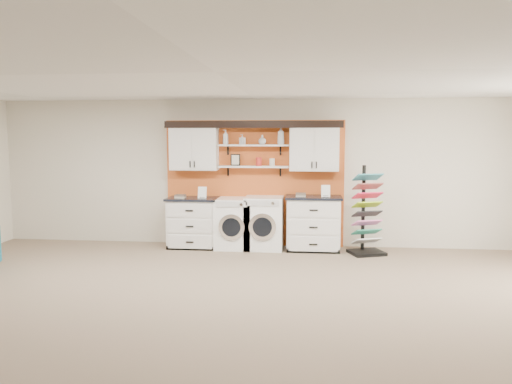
# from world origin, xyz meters

# --- Properties ---
(floor) EXTENTS (10.00, 10.00, 0.00)m
(floor) POSITION_xyz_m (0.00, 0.00, 0.00)
(floor) COLOR #816B57
(floor) RESTS_ON ground
(ceiling) EXTENTS (10.00, 10.00, 0.00)m
(ceiling) POSITION_xyz_m (0.00, 0.00, 2.80)
(ceiling) COLOR white
(ceiling) RESTS_ON wall_back
(wall_back) EXTENTS (10.00, 0.00, 10.00)m
(wall_back) POSITION_xyz_m (0.00, 4.00, 1.40)
(wall_back) COLOR beige
(wall_back) RESTS_ON floor
(accent_panel) EXTENTS (3.40, 0.07, 2.40)m
(accent_panel) POSITION_xyz_m (0.00, 3.96, 1.20)
(accent_panel) COLOR #CC5922
(accent_panel) RESTS_ON wall_back
(upper_cabinet_left) EXTENTS (0.90, 0.35, 0.84)m
(upper_cabinet_left) POSITION_xyz_m (-1.13, 3.79, 1.88)
(upper_cabinet_left) COLOR white
(upper_cabinet_left) RESTS_ON wall_back
(upper_cabinet_right) EXTENTS (0.90, 0.35, 0.84)m
(upper_cabinet_right) POSITION_xyz_m (1.13, 3.79, 1.88)
(upper_cabinet_right) COLOR white
(upper_cabinet_right) RESTS_ON wall_back
(shelf_lower) EXTENTS (1.32, 0.28, 0.03)m
(shelf_lower) POSITION_xyz_m (0.00, 3.80, 1.53)
(shelf_lower) COLOR white
(shelf_lower) RESTS_ON wall_back
(shelf_upper) EXTENTS (1.32, 0.28, 0.03)m
(shelf_upper) POSITION_xyz_m (0.00, 3.80, 1.93)
(shelf_upper) COLOR white
(shelf_upper) RESTS_ON wall_back
(crown_molding) EXTENTS (3.30, 0.41, 0.13)m
(crown_molding) POSITION_xyz_m (0.00, 3.81, 2.33)
(crown_molding) COLOR black
(crown_molding) RESTS_ON wall_back
(picture_frame) EXTENTS (0.18, 0.02, 0.22)m
(picture_frame) POSITION_xyz_m (-0.35, 3.85, 1.66)
(picture_frame) COLOR black
(picture_frame) RESTS_ON shelf_lower
(canister_red) EXTENTS (0.11, 0.11, 0.16)m
(canister_red) POSITION_xyz_m (0.10, 3.80, 1.62)
(canister_red) COLOR red
(canister_red) RESTS_ON shelf_lower
(canister_cream) EXTENTS (0.10, 0.10, 0.14)m
(canister_cream) POSITION_xyz_m (0.35, 3.80, 1.61)
(canister_cream) COLOR silver
(canister_cream) RESTS_ON shelf_lower
(base_cabinet_left) EXTENTS (0.97, 0.66, 0.95)m
(base_cabinet_left) POSITION_xyz_m (-1.13, 3.64, 0.47)
(base_cabinet_left) COLOR white
(base_cabinet_left) RESTS_ON floor
(base_cabinet_right) EXTENTS (1.03, 0.66, 1.00)m
(base_cabinet_right) POSITION_xyz_m (1.13, 3.64, 0.50)
(base_cabinet_right) COLOR white
(base_cabinet_right) RESTS_ON floor
(washer) EXTENTS (0.68, 0.71, 0.95)m
(washer) POSITION_xyz_m (-0.35, 3.64, 0.47)
(washer) COLOR white
(washer) RESTS_ON floor
(dryer) EXTENTS (0.70, 0.71, 0.98)m
(dryer) POSITION_xyz_m (0.22, 3.64, 0.49)
(dryer) COLOR white
(dryer) RESTS_ON floor
(sample_rack) EXTENTS (0.70, 0.65, 1.59)m
(sample_rack) POSITION_xyz_m (2.07, 3.42, 0.51)
(sample_rack) COLOR black
(sample_rack) RESTS_ON floor
(soap_bottle_a) EXTENTS (0.14, 0.14, 0.27)m
(soap_bottle_a) POSITION_xyz_m (-0.53, 3.80, 2.08)
(soap_bottle_a) COLOR silver
(soap_bottle_a) RESTS_ON shelf_upper
(soap_bottle_b) EXTENTS (0.12, 0.12, 0.19)m
(soap_bottle_b) POSITION_xyz_m (-0.21, 3.80, 2.04)
(soap_bottle_b) COLOR silver
(soap_bottle_b) RESTS_ON shelf_upper
(soap_bottle_c) EXTENTS (0.18, 0.18, 0.18)m
(soap_bottle_c) POSITION_xyz_m (0.16, 3.80, 2.03)
(soap_bottle_c) COLOR silver
(soap_bottle_c) RESTS_ON shelf_upper
(soap_bottle_d) EXTENTS (0.17, 0.17, 0.33)m
(soap_bottle_d) POSITION_xyz_m (0.51, 3.80, 2.11)
(soap_bottle_d) COLOR silver
(soap_bottle_d) RESTS_ON shelf_upper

